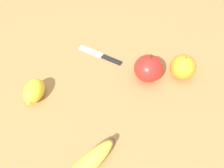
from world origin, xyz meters
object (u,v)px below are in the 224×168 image
(orange, at_px, (183,67))
(apple, at_px, (149,68))
(paring_knife, at_px, (101,55))
(lemon, at_px, (34,91))

(orange, bearing_deg, apple, -43.87)
(apple, relative_size, paring_knife, 0.55)
(lemon, bearing_deg, paring_knife, 176.85)
(apple, distance_m, paring_knife, 0.16)
(orange, relative_size, paring_knife, 0.45)
(lemon, height_order, paring_knife, lemon)
(lemon, relative_size, paring_knife, 0.57)
(orange, height_order, paring_knife, orange)
(orange, height_order, apple, apple)
(apple, bearing_deg, lemon, -34.18)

